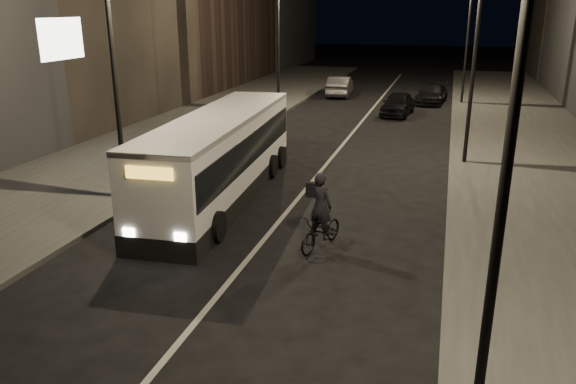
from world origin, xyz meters
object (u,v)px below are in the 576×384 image
Objects in this scene: streetlight_right_mid at (470,33)px; city_bus at (221,153)px; streetlight_right_near at (496,86)px; cyclist_on_bicycle at (321,223)px; streetlight_right_far at (465,23)px; car_far at (432,94)px; car_near at (398,104)px; car_mid at (340,86)px; streetlight_left_far at (282,24)px; streetlight_left_near at (119,40)px.

streetlight_right_mid reaches higher than city_bus.
cyclist_on_bicycle is at bearing 121.34° from streetlight_right_near.
car_far is at bearing 176.10° from streetlight_right_far.
car_near is 0.91× the size of car_far.
car_mid reaches higher than car_near.
streetlight_right_mid is at bearing 36.31° from city_bus.
streetlight_right_mid is 3.63× the size of cyclist_on_bicycle.
car_near is at bearing 7.24° from streetlight_left_far.
city_bus is 4.87× the size of cyclist_on_bicycle.
car_far is at bearing 96.13° from streetlight_right_mid.
car_near is 0.90× the size of car_mid.
city_bus is (2.72, 1.34, -3.78)m from streetlight_left_near.
streetlight_left_near is 8.65m from cyclist_on_bicycle.
streetlight_right_far is at bearing 60.73° from car_near.
streetlight_right_far is at bearing 90.00° from streetlight_right_mid.
streetlight_right_mid is at bearing -66.31° from car_near.
streetlight_right_mid reaches higher than car_mid.
streetlight_right_mid is 14.62m from streetlight_left_far.
car_mid is 6.87m from car_far.
car_near is at bearing -103.34° from car_far.
streetlight_left_far is (-10.66, 10.00, 0.00)m from streetlight_right_mid.
car_near is at bearing 69.39° from streetlight_left_near.
city_bus is at bearing 130.39° from streetlight_right_near.
car_far is (8.93, 6.12, -4.71)m from streetlight_left_far.
streetlight_right_mid is 1.82× the size of car_far.
car_near reaches higher than car_far.
streetlight_left_near is (-10.66, 8.00, 0.00)m from streetlight_right_near.
streetlight_left_far is (-10.66, 26.00, 0.00)m from streetlight_right_near.
cyclist_on_bicycle is 27.98m from car_mid.
streetlight_right_near is at bearing -80.97° from car_far.
streetlight_right_mid is at bearing 111.66° from car_mid.
car_far is (-1.73, 0.12, -4.71)m from streetlight_right_far.
streetlight_right_far is 5.02m from car_far.
car_far is at bearing 34.41° from streetlight_left_far.
city_bus is at bearing 26.14° from streetlight_left_near.
streetlight_right_near and streetlight_right_mid have the same top height.
car_far is at bearing 71.07° from city_bus.
streetlight_right_near is 34.89m from car_mid.
streetlight_right_mid is 2.00× the size of car_near.
city_bus is at bearing -80.72° from streetlight_left_far.
car_mid is (-8.45, 17.53, -4.62)m from streetlight_right_mid.
streetlight_left_near and streetlight_left_far have the same top height.
streetlight_right_mid is 1.00× the size of streetlight_right_far.
car_near is at bearing 97.53° from streetlight_right_near.
cyclist_on_bicycle is at bearing -41.70° from city_bus.
streetlight_right_near and streetlight_left_near have the same top height.
cyclist_on_bicycle is (-3.64, -10.03, -4.62)m from streetlight_right_mid.
city_bus is at bearing -140.00° from streetlight_right_mid.
car_near is (4.39, 17.57, -0.89)m from city_bus.
streetlight_left_near is at bearing -104.98° from car_near.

